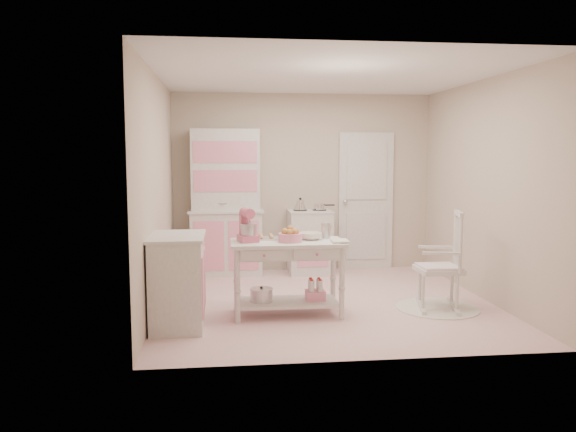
% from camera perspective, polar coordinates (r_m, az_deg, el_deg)
% --- Properties ---
extents(room_shell, '(3.84, 3.84, 2.62)m').
position_cam_1_polar(room_shell, '(6.43, 3.89, 5.66)').
color(room_shell, pink).
rests_on(room_shell, ground).
extents(door, '(0.82, 0.05, 2.04)m').
position_cam_1_polar(door, '(8.49, 7.91, 1.51)').
color(door, white).
rests_on(door, ground).
extents(hutch, '(1.06, 0.50, 2.08)m').
position_cam_1_polar(hutch, '(8.01, -6.33, 1.40)').
color(hutch, white).
rests_on(hutch, ground).
extents(stove, '(0.62, 0.57, 0.92)m').
position_cam_1_polar(stove, '(8.12, 2.22, -2.63)').
color(stove, white).
rests_on(stove, ground).
extents(base_cabinet, '(0.54, 0.84, 0.92)m').
position_cam_1_polar(base_cabinet, '(5.74, -11.14, -6.47)').
color(base_cabinet, white).
rests_on(base_cabinet, ground).
extents(lace_rug, '(0.92, 0.92, 0.01)m').
position_cam_1_polar(lace_rug, '(6.58, 14.92, -9.00)').
color(lace_rug, white).
rests_on(lace_rug, ground).
extents(rocking_chair, '(0.64, 0.81, 1.10)m').
position_cam_1_polar(rocking_chair, '(6.46, 15.06, -4.34)').
color(rocking_chair, white).
rests_on(rocking_chair, ground).
extents(work_table, '(1.20, 0.60, 0.80)m').
position_cam_1_polar(work_table, '(6.02, -0.04, -6.33)').
color(work_table, white).
rests_on(work_table, ground).
extents(stand_mixer, '(0.27, 0.32, 0.34)m').
position_cam_1_polar(stand_mixer, '(5.91, -4.11, -0.97)').
color(stand_mixer, '#D65A7C').
rests_on(stand_mixer, work_table).
extents(cookie_tray, '(0.34, 0.24, 0.02)m').
position_cam_1_polar(cookie_tray, '(6.11, -1.63, -2.26)').
color(cookie_tray, silver).
rests_on(cookie_tray, work_table).
extents(bread_basket, '(0.25, 0.25, 0.09)m').
position_cam_1_polar(bread_basket, '(5.90, 0.21, -2.21)').
color(bread_basket, pink).
rests_on(bread_basket, work_table).
extents(mixing_bowl, '(0.24, 0.24, 0.08)m').
position_cam_1_polar(mixing_bowl, '(6.06, 2.32, -2.05)').
color(mixing_bowl, white).
rests_on(mixing_bowl, work_table).
extents(metal_pitcher, '(0.10, 0.10, 0.17)m').
position_cam_1_polar(metal_pitcher, '(6.16, 3.87, -1.48)').
color(metal_pitcher, silver).
rests_on(metal_pitcher, work_table).
extents(recipe_book, '(0.18, 0.24, 0.02)m').
position_cam_1_polar(recipe_book, '(5.90, 4.45, -2.56)').
color(recipe_book, white).
rests_on(recipe_book, work_table).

